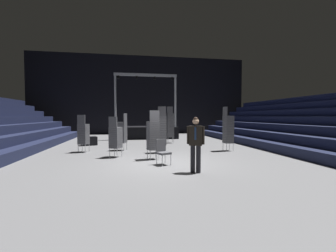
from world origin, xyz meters
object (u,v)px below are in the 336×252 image
at_px(chair_stack_front_right, 122,132).
at_px(chair_stack_mid_left, 83,134).
at_px(chair_stack_rear_right, 162,130).
at_px(equipment_road_case, 89,141).
at_px(chair_stack_mid_centre, 153,135).
at_px(chair_stack_rear_left, 115,137).
at_px(man_with_tie, 196,141).
at_px(chair_stack_front_left, 170,125).
at_px(loose_chair_near_man, 163,150).
at_px(stage_riser, 145,131).
at_px(chair_stack_mid_right, 228,129).

xyz_separation_m(chair_stack_front_right, chair_stack_mid_left, (-1.90, -0.29, -0.04)).
height_order(chair_stack_rear_right, equipment_road_case, chair_stack_rear_right).
bearing_deg(chair_stack_mid_centre, chair_stack_rear_left, 139.60).
bearing_deg(man_with_tie, equipment_road_case, -37.93).
bearing_deg(chair_stack_front_right, chair_stack_rear_right, -99.04).
bearing_deg(chair_stack_rear_right, chair_stack_front_left, -97.83).
xyz_separation_m(man_with_tie, chair_stack_rear_right, (-0.49, 4.16, 0.13)).
distance_m(man_with_tie, loose_chair_near_man, 1.71).
distance_m(chair_stack_mid_left, chair_stack_mid_centre, 4.13).
xyz_separation_m(man_with_tie, chair_stack_mid_centre, (-1.10, 2.50, 0.01)).
xyz_separation_m(stage_riser, chair_stack_mid_left, (-3.59, -7.04, 0.36)).
bearing_deg(chair_stack_front_left, loose_chair_near_man, 76.11).
bearing_deg(chair_stack_rear_right, man_with_tie, 104.93).
bearing_deg(chair_stack_rear_left, loose_chair_near_man, -15.53).
bearing_deg(man_with_tie, chair_stack_rear_right, -61.52).
bearing_deg(chair_stack_front_right, chair_stack_mid_centre, -132.86).
xyz_separation_m(chair_stack_mid_left, chair_stack_rear_right, (3.88, -0.87, 0.21)).
bearing_deg(chair_stack_front_right, chair_stack_mid_left, 120.01).
bearing_deg(loose_chair_near_man, chair_stack_rear_left, -70.87).
bearing_deg(loose_chair_near_man, chair_stack_rear_right, -122.50).
relative_size(stage_riser, loose_chair_near_man, 5.47).
bearing_deg(loose_chair_near_man, chair_stack_mid_right, -168.96).
bearing_deg(chair_stack_front_left, chair_stack_mid_centre, 71.48).
bearing_deg(chair_stack_mid_right, chair_stack_rear_right, -95.02).
xyz_separation_m(stage_riser, man_with_tie, (0.78, -12.06, 0.44)).
bearing_deg(chair_stack_rear_left, chair_stack_front_left, 85.98).
relative_size(man_with_tie, loose_chair_near_man, 1.89).
xyz_separation_m(man_with_tie, equipment_road_case, (-4.56, 7.80, -0.75)).
bearing_deg(chair_stack_mid_right, chair_stack_front_right, -107.26).
height_order(chair_stack_mid_right, chair_stack_mid_centre, chair_stack_mid_right).
bearing_deg(chair_stack_mid_left, chair_stack_front_right, 28.00).
distance_m(stage_riser, chair_stack_rear_left, 8.98).
distance_m(chair_stack_mid_right, equipment_road_case, 8.43).
distance_m(man_with_tie, chair_stack_mid_left, 6.66).
xyz_separation_m(stage_riser, equipment_road_case, (-3.78, -4.27, -0.31)).
bearing_deg(chair_stack_front_left, man_with_tie, 84.14).
bearing_deg(chair_stack_mid_centre, chair_stack_front_right, 102.15).
xyz_separation_m(chair_stack_front_left, equipment_road_case, (-5.22, -0.38, -0.97)).
bearing_deg(stage_riser, man_with_tie, -86.30).
bearing_deg(chair_stack_rear_left, chair_stack_mid_left, 164.61).
height_order(man_with_tie, equipment_road_case, man_with_tie).
distance_m(stage_riser, chair_stack_front_right, 6.97).
bearing_deg(stage_riser, chair_stack_front_right, -104.04).
height_order(chair_stack_mid_centre, equipment_road_case, chair_stack_mid_centre).
height_order(chair_stack_front_right, chair_stack_mid_right, chair_stack_mid_right).
height_order(chair_stack_mid_right, chair_stack_rear_right, same).
xyz_separation_m(chair_stack_front_right, chair_stack_rear_left, (-0.22, -2.02, -0.08)).
relative_size(chair_stack_mid_left, chair_stack_mid_right, 0.82).
distance_m(chair_stack_mid_left, chair_stack_mid_right, 7.43).
xyz_separation_m(man_with_tie, chair_stack_mid_left, (-4.37, 5.02, -0.08)).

